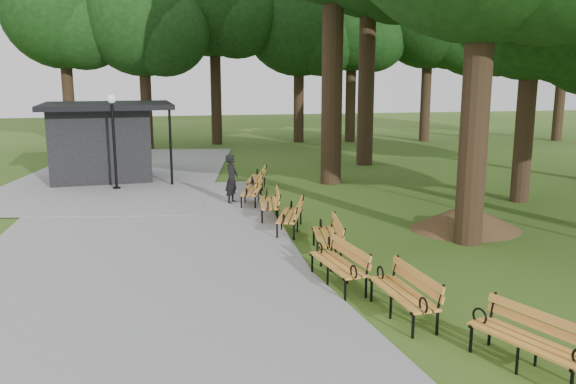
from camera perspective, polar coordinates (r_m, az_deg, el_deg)
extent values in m
plane|color=#305117|center=(13.07, 2.81, -7.51)|extent=(100.00, 100.00, 0.00)
cube|color=gray|center=(15.55, -14.57, -4.66)|extent=(12.00, 38.00, 0.06)
imported|color=black|center=(19.48, -5.46, 1.24)|extent=(0.62, 0.71, 1.64)
cylinder|color=black|center=(22.53, -16.45, 4.26)|extent=(0.10, 0.10, 3.24)
sphere|color=white|center=(22.40, -16.69, 8.63)|extent=(0.32, 0.32, 0.32)
cone|color=#47301C|center=(16.95, 16.82, -2.30)|extent=(2.59, 2.59, 0.73)
cylinder|color=black|center=(15.18, 17.79, 9.79)|extent=(0.70, 0.70, 7.89)
cylinder|color=black|center=(20.99, 22.01, 7.26)|extent=(0.60, 0.60, 6.05)
cylinder|color=black|center=(22.85, 4.31, 12.33)|extent=(0.80, 0.80, 9.25)
cylinder|color=black|center=(27.95, 7.61, 11.86)|extent=(0.76, 0.76, 9.03)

